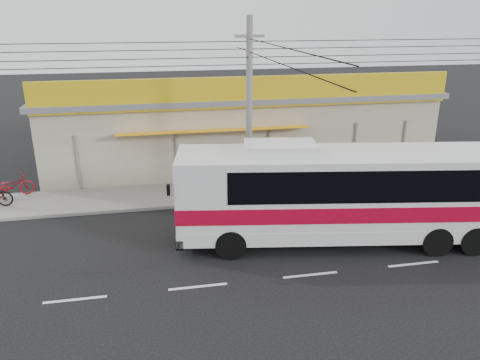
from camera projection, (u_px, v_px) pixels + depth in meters
name	position (u px, v px, depth m)	size (l,w,h in m)	color
ground	(290.00, 243.00, 18.89)	(120.00, 120.00, 0.00)	black
sidewalk	(257.00, 189.00, 24.41)	(30.00, 3.20, 0.15)	gray
lane_markings	(310.00, 275.00, 16.58)	(50.00, 0.12, 0.01)	silver
storefront_building	(237.00, 124.00, 28.77)	(22.60, 9.20, 5.70)	#A19982
coach_bus	(355.00, 190.00, 18.32)	(13.75, 4.92, 4.15)	silver
motorbike_red	(11.00, 186.00, 23.07)	(0.73, 2.09, 1.10)	maroon
utility_pole	(250.00, 52.00, 20.20)	(34.00, 14.00, 8.69)	slate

